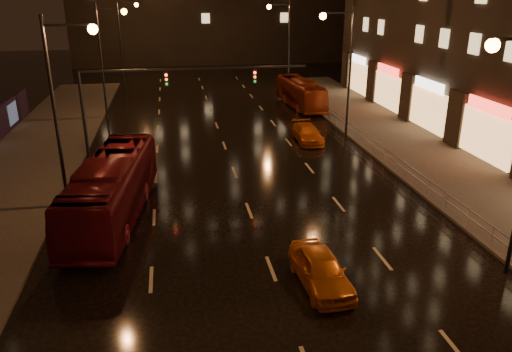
% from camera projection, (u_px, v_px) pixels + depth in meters
% --- Properties ---
extents(ground, '(140.00, 140.00, 0.00)m').
position_uv_depth(ground, '(227.00, 154.00, 35.91)').
color(ground, black).
rests_on(ground, ground).
extents(sidewalk_left, '(7.00, 70.00, 0.15)m').
position_uv_depth(sidewalk_left, '(8.00, 190.00, 29.14)').
color(sidewalk_left, '#38332D').
rests_on(sidewalk_left, ground).
extents(sidewalk_right, '(7.00, 70.00, 0.15)m').
position_uv_depth(sidewalk_right, '(436.00, 165.00, 33.41)').
color(sidewalk_right, '#38332D').
rests_on(sidewalk_right, ground).
extents(traffic_signal, '(15.31, 0.32, 6.20)m').
position_uv_depth(traffic_signal, '(151.00, 90.00, 33.44)').
color(traffic_signal, black).
rests_on(traffic_signal, ground).
extents(railing_right, '(0.05, 56.00, 1.00)m').
position_uv_depth(railing_right, '(373.00, 143.00, 35.36)').
color(railing_right, '#99999E').
rests_on(railing_right, sidewalk_right).
extents(bus_red, '(4.19, 11.68, 3.18)m').
position_uv_depth(bus_red, '(112.00, 188.00, 25.41)').
color(bus_red, '#560C13').
rests_on(bus_red, ground).
extents(bus_curb, '(2.90, 9.94, 2.73)m').
position_uv_depth(bus_curb, '(300.00, 93.00, 49.74)').
color(bus_curb, maroon).
rests_on(bus_curb, ground).
extents(taxi_near, '(1.96, 4.31, 1.44)m').
position_uv_depth(taxi_near, '(321.00, 269.00, 19.72)').
color(taxi_near, orange).
rests_on(taxi_near, ground).
extents(taxi_far, '(1.88, 4.49, 1.30)m').
position_uv_depth(taxi_far, '(307.00, 133.00, 38.52)').
color(taxi_far, '#C35612').
rests_on(taxi_far, ground).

